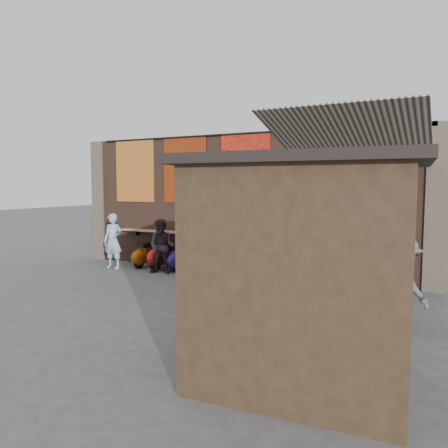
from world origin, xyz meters
name	(u,v)px	position (x,y,z in m)	size (l,w,h in m)	color
ground	(190,291)	(0.00, 0.00, 0.00)	(70.00, 70.00, 0.00)	#474749
brick_wall	(238,204)	(0.00, 2.70, 2.00)	(10.00, 0.40, 4.00)	brown
pier_left	(102,201)	(-5.20, 2.70, 2.00)	(0.50, 0.50, 4.00)	#4C4238
pier_right	(437,208)	(5.20, 2.70, 2.00)	(0.50, 0.50, 4.00)	#4C4238
eating_counter	(233,236)	(0.00, 2.33, 1.10)	(8.00, 0.32, 0.05)	#9E7A51
shelf_box	(205,229)	(-0.90, 2.30, 1.24)	(0.60, 0.31, 0.23)	white
tapestry_redgold	(135,171)	(-3.60, 2.48, 3.00)	(1.50, 0.02, 2.00)	maroon
tapestry_sun	(185,170)	(-1.70, 2.48, 3.00)	(1.50, 0.02, 2.00)	#D23F0C
tapestry_orange	(245,169)	(0.30, 2.48, 3.00)	(1.50, 0.02, 2.00)	red
tapestry_multi	(315,167)	(2.30, 2.48, 3.00)	(1.50, 0.02, 2.00)	#2B569F
hang_rail	(235,134)	(0.00, 2.47, 3.98)	(0.06, 0.06, 9.50)	black
scooter_stool_0	(144,255)	(-2.90, 1.97, 0.38)	(0.36, 0.79, 0.75)	#8F400D
scooter_stool_1	(161,255)	(-2.28, 2.00, 0.42)	(0.40, 0.89, 0.84)	maroon
scooter_stool_2	(180,257)	(-1.60, 2.04, 0.41)	(0.39, 0.86, 0.82)	#211654
scooter_stool_3	(198,261)	(-1.00, 2.04, 0.34)	(0.32, 0.71, 0.67)	navy
scooter_stool_4	(216,260)	(-0.38, 2.05, 0.42)	(0.40, 0.88, 0.84)	#105111
scooter_stool_5	(233,263)	(0.17, 1.99, 0.37)	(0.35, 0.78, 0.74)	#165B35
scooter_stool_6	(256,264)	(0.88, 1.97, 0.41)	(0.39, 0.87, 0.82)	black
scooter_stool_7	(278,267)	(1.47, 2.05, 0.37)	(0.35, 0.78, 0.74)	navy
scooter_stool_8	(300,268)	(2.08, 2.00, 0.40)	(0.38, 0.84, 0.80)	#B90E13
scooter_stool_9	(324,270)	(2.72, 1.99, 0.42)	(0.40, 0.89, 0.84)	navy
scooter_stool_10	(347,273)	(3.30, 2.01, 0.39)	(0.37, 0.83, 0.79)	#10530B
diner_left	(113,241)	(-3.61, 1.40, 0.84)	(0.61, 0.40, 1.68)	#91B6D2
diner_right	(162,246)	(-1.80, 1.40, 0.79)	(0.77, 0.60, 1.58)	#2A2028
shopper_navy	(346,264)	(3.63, 0.14, 0.93)	(1.09, 0.46, 1.86)	black
shopper_grey	(402,285)	(4.79, -0.79, 0.82)	(1.07, 0.61, 1.65)	#535357
shopper_tan	(317,259)	(2.71, 1.30, 0.78)	(0.77, 0.50, 1.57)	#7B644E
market_stall	(302,276)	(3.83, -3.50, 1.39)	(2.57, 1.93, 2.78)	black
stall_roof	(304,161)	(3.83, -3.50, 2.84)	(2.88, 2.22, 0.12)	black
stall_sign	(319,221)	(3.77, -2.51, 2.02)	(1.20, 0.04, 0.50)	gold
stall_shelf	(318,289)	(3.77, -2.51, 1.02)	(2.13, 0.10, 0.06)	#473321
awning_canvas	(350,138)	(3.50, 0.90, 3.55)	(3.20, 3.40, 0.03)	beige
awning_ledger	(363,128)	(3.50, 2.49, 3.95)	(3.30, 0.08, 0.12)	#33261C
awning_header	(333,156)	(3.50, -0.60, 3.08)	(3.00, 0.08, 0.08)	black
awning_post_left	(262,234)	(2.10, -0.60, 1.55)	(0.09, 0.09, 3.10)	black
awning_post_right	(412,242)	(4.90, -0.60, 1.55)	(0.09, 0.09, 3.10)	black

